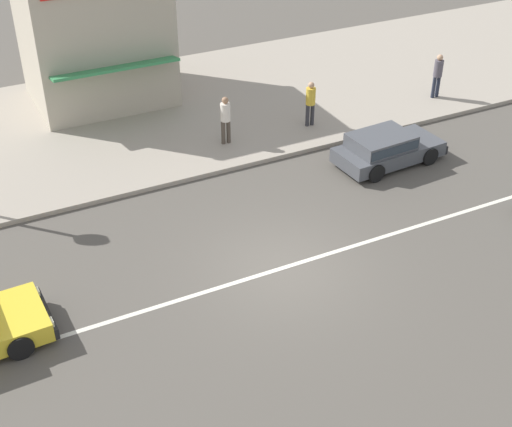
{
  "coord_description": "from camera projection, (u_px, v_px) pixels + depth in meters",
  "views": [
    {
      "loc": [
        -7.3,
        -13.08,
        11.52
      ],
      "look_at": [
        0.01,
        1.58,
        0.8
      ],
      "focal_mm": 50.0,
      "sensor_mm": 36.0,
      "label": 1
    }
  ],
  "objects": [
    {
      "name": "kerb_strip",
      "position": [
        152.0,
        116.0,
        26.48
      ],
      "size": [
        68.0,
        10.0,
        0.15
      ],
      "primitive_type": "cube",
      "color": "#9E9384",
      "rests_on": "ground"
    },
    {
      "name": "pedestrian_by_shop",
      "position": [
        226.0,
        117.0,
        23.95
      ],
      "size": [
        0.34,
        0.34,
        1.7
      ],
      "color": "#4C4238",
      "rests_on": "kerb_strip"
    },
    {
      "name": "lane_centre_stripe",
      "position": [
        282.0,
        268.0,
        18.83
      ],
      "size": [
        50.4,
        0.14,
        0.01
      ],
      "primitive_type": "cube",
      "color": "silver",
      "rests_on": "ground"
    },
    {
      "name": "pedestrian_mid_kerb",
      "position": [
        311.0,
        100.0,
        25.12
      ],
      "size": [
        0.34,
        0.34,
        1.65
      ],
      "color": "#333338",
      "rests_on": "kerb_strip"
    },
    {
      "name": "hatchback_dark_grey_0",
      "position": [
        386.0,
        148.0,
        23.27
      ],
      "size": [
        3.78,
        1.92,
        1.1
      ],
      "color": "#47494F",
      "rests_on": "ground"
    },
    {
      "name": "pedestrian_far_end",
      "position": [
        438.0,
        72.0,
        27.17
      ],
      "size": [
        0.34,
        0.34,
        1.72
      ],
      "color": "#232838",
      "rests_on": "kerb_strip"
    },
    {
      "name": "shopfront_corner_warung",
      "position": [
        94.0,
        30.0,
        26.24
      ],
      "size": [
        5.09,
        5.08,
        5.34
      ],
      "color": "#B2A893",
      "rests_on": "kerb_strip"
    },
    {
      "name": "ground_plane",
      "position": [
        282.0,
        268.0,
        18.83
      ],
      "size": [
        160.0,
        160.0,
        0.0
      ],
      "primitive_type": "plane",
      "color": "#544F47"
    }
  ]
}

